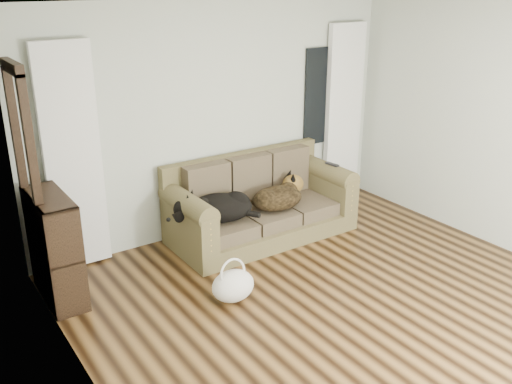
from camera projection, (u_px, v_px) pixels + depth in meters
floor at (370, 323)px, 4.94m from camera, size 5.00×5.00×0.00m
ceiling at (396, 8)px, 4.01m from camera, size 5.00×5.00×0.00m
wall_back at (220, 119)px, 6.41m from camera, size 4.50×0.04×2.60m
wall_left at (104, 256)px, 3.30m from camera, size 0.04×5.00×2.60m
curtain_left at (73, 159)px, 5.51m from camera, size 0.55×0.08×2.25m
curtain_right at (343, 113)px, 7.34m from camera, size 0.55×0.08×2.25m
window_pane at (321, 96)px, 7.11m from camera, size 0.50×0.03×1.20m
door_casing at (30, 190)px, 5.00m from camera, size 0.07×0.60×2.10m
sofa at (262, 199)px, 6.42m from camera, size 2.08×0.90×0.85m
dog_black_lab at (217, 209)px, 6.07m from camera, size 0.84×0.72×0.30m
dog_shepherd at (279, 196)px, 6.41m from camera, size 0.64×0.46×0.28m
tv_remote at (332, 164)px, 6.71m from camera, size 0.07×0.19×0.02m
tote_bag at (233, 285)px, 5.22m from camera, size 0.48×0.41×0.30m
bookshelf at (55, 248)px, 5.16m from camera, size 0.36×0.83×1.01m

